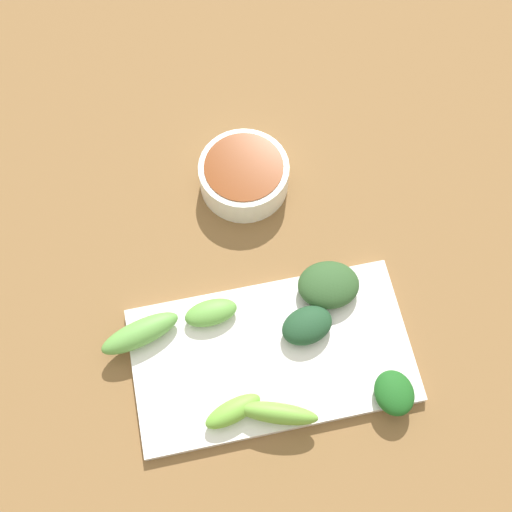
% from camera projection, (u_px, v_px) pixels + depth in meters
% --- Properties ---
extents(tabletop, '(2.10, 2.10, 0.02)m').
position_uv_depth(tabletop, '(252.00, 272.00, 0.82)').
color(tabletop, brown).
rests_on(tabletop, ground).
extents(sauce_bowl, '(0.11, 0.11, 0.04)m').
position_uv_depth(sauce_bowl, '(244.00, 175.00, 0.84)').
color(sauce_bowl, white).
rests_on(sauce_bowl, tabletop).
extents(serving_plate, '(0.17, 0.32, 0.01)m').
position_uv_depth(serving_plate, '(269.00, 356.00, 0.76)').
color(serving_plate, white).
rests_on(serving_plate, tabletop).
extents(broccoli_stalk_0, '(0.04, 0.07, 0.02)m').
position_uv_depth(broccoli_stalk_0, '(233.00, 411.00, 0.72)').
color(broccoli_stalk_0, '#71B43D').
rests_on(broccoli_stalk_0, serving_plate).
extents(broccoli_stalk_1, '(0.05, 0.09, 0.03)m').
position_uv_depth(broccoli_stalk_1, '(277.00, 413.00, 0.72)').
color(broccoli_stalk_1, '#71AF40').
rests_on(broccoli_stalk_1, serving_plate).
extents(broccoli_leafy_2, '(0.05, 0.05, 0.02)m').
position_uv_depth(broccoli_leafy_2, '(394.00, 393.00, 0.73)').
color(broccoli_leafy_2, '#1C5A1E').
rests_on(broccoli_leafy_2, serving_plate).
extents(broccoli_stalk_3, '(0.04, 0.06, 0.02)m').
position_uv_depth(broccoli_stalk_3, '(211.00, 313.00, 0.77)').
color(broccoli_stalk_3, '#62A344').
rests_on(broccoli_stalk_3, serving_plate).
extents(broccoli_leafy_4, '(0.07, 0.08, 0.03)m').
position_uv_depth(broccoli_leafy_4, '(328.00, 285.00, 0.78)').
color(broccoli_leafy_4, '#2E5229').
rests_on(broccoli_leafy_4, serving_plate).
extents(broccoli_leafy_5, '(0.06, 0.07, 0.03)m').
position_uv_depth(broccoli_leafy_5, '(307.00, 325.00, 0.76)').
color(broccoli_leafy_5, '#1F4529').
rests_on(broccoli_leafy_5, serving_plate).
extents(broccoli_stalk_6, '(0.05, 0.10, 0.03)m').
position_uv_depth(broccoli_stalk_6, '(140.00, 333.00, 0.75)').
color(broccoli_stalk_6, '#61A147').
rests_on(broccoli_stalk_6, serving_plate).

